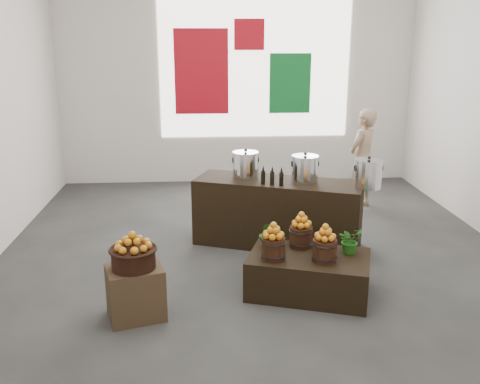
{
  "coord_description": "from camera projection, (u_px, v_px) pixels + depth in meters",
  "views": [
    {
      "loc": [
        -0.59,
        -5.69,
        2.46
      ],
      "look_at": [
        -0.22,
        -0.4,
        0.92
      ],
      "focal_mm": 40.0,
      "sensor_mm": 36.0,
      "label": 1
    }
  ],
  "objects": [
    {
      "name": "apples_in_bucket_front_right",
      "position": [
        325.0,
        232.0,
        5.03
      ],
      "size": [
        0.17,
        0.17,
        0.16
      ],
      "primitive_type": null,
      "color": "#A11205",
      "rests_on": "apple_bucket_front_right"
    },
    {
      "name": "apple_bucket_front_left",
      "position": [
        273.0,
        248.0,
        5.13
      ],
      "size": [
        0.23,
        0.23,
        0.21
      ],
      "primitive_type": "cylinder",
      "color": "#341A0E",
      "rests_on": "display_table"
    },
    {
      "name": "stock_pot_right",
      "position": [
        368.0,
        174.0,
        6.04
      ],
      "size": [
        0.31,
        0.31,
        0.31
      ],
      "primitive_type": "cylinder",
      "color": "silver",
      "rests_on": "counter"
    },
    {
      "name": "back_wall",
      "position": [
        237.0,
        65.0,
        8.97
      ],
      "size": [
        6.0,
        0.04,
        4.0
      ],
      "primitive_type": "cube",
      "color": "silver",
      "rests_on": "ground"
    },
    {
      "name": "display_table",
      "position": [
        309.0,
        275.0,
        5.28
      ],
      "size": [
        1.33,
        1.04,
        0.4
      ],
      "primitive_type": "cube",
      "rotation": [
        0.0,
        0.0,
        -0.32
      ],
      "color": "black",
      "rests_on": "ground"
    },
    {
      "name": "back_opening",
      "position": [
        255.0,
        65.0,
        8.97
      ],
      "size": [
        3.2,
        0.02,
        2.4
      ],
      "primitive_type": "cube",
      "color": "white",
      "rests_on": "back_wall"
    },
    {
      "name": "deco_red_upper",
      "position": [
        249.0,
        34.0,
        8.81
      ],
      "size": [
        0.5,
        0.04,
        0.5
      ],
      "primitive_type": "cube",
      "color": "#AD0D19",
      "rests_on": "back_wall"
    },
    {
      "name": "counter",
      "position": [
        278.0,
        213.0,
        6.48
      ],
      "size": [
        2.08,
        1.3,
        0.81
      ],
      "primitive_type": "cube",
      "rotation": [
        0.0,
        0.0,
        -0.36
      ],
      "color": "black",
      "rests_on": "ground"
    },
    {
      "name": "deco_red_left",
      "position": [
        201.0,
        72.0,
        8.93
      ],
      "size": [
        0.9,
        0.04,
        1.4
      ],
      "primitive_type": "cube",
      "color": "#AD0D19",
      "rests_on": "back_wall"
    },
    {
      "name": "apple_bucket_rear",
      "position": [
        301.0,
        237.0,
        5.42
      ],
      "size": [
        0.23,
        0.23,
        0.21
      ],
      "primitive_type": "cylinder",
      "color": "#341A0E",
      "rests_on": "display_table"
    },
    {
      "name": "deco_green_right",
      "position": [
        290.0,
        83.0,
        9.08
      ],
      "size": [
        0.7,
        0.04,
        1.0
      ],
      "primitive_type": "cube",
      "color": "#106726",
      "rests_on": "back_wall"
    },
    {
      "name": "apples_in_bucket_rear",
      "position": [
        301.0,
        220.0,
        5.37
      ],
      "size": [
        0.17,
        0.17,
        0.16
      ],
      "primitive_type": null,
      "color": "#A11205",
      "rests_on": "apple_bucket_rear"
    },
    {
      "name": "oil_cruets",
      "position": [
        275.0,
        176.0,
        6.15
      ],
      "size": [
        0.22,
        0.13,
        0.23
      ],
      "primitive_type": null,
      "rotation": [
        0.0,
        0.0,
        -0.36
      ],
      "color": "black",
      "rests_on": "counter"
    },
    {
      "name": "wicker_basket",
      "position": [
        134.0,
        259.0,
        4.73
      ],
      "size": [
        0.39,
        0.39,
        0.18
      ],
      "primitive_type": "cylinder",
      "color": "black",
      "rests_on": "crate"
    },
    {
      "name": "apples_in_bucket_front_left",
      "position": [
        274.0,
        230.0,
        5.07
      ],
      "size": [
        0.17,
        0.17,
        0.16
      ],
      "primitive_type": null,
      "color": "#A11205",
      "rests_on": "apple_bucket_front_left"
    },
    {
      "name": "shopper",
      "position": [
        362.0,
        159.0,
        7.82
      ],
      "size": [
        0.63,
        0.63,
        1.48
      ],
      "primitive_type": "imported",
      "rotation": [
        0.0,
        0.0,
        3.91
      ],
      "color": "tan",
      "rests_on": "ground"
    },
    {
      "name": "herb_garnish_left",
      "position": [
        266.0,
        234.0,
        5.45
      ],
      "size": [
        0.16,
        0.14,
        0.25
      ],
      "primitive_type": "imported",
      "rotation": [
        0.0,
        0.0,
        -0.19
      ],
      "color": "#1B5912",
      "rests_on": "display_table"
    },
    {
      "name": "stock_pot_left",
      "position": [
        246.0,
        166.0,
        6.44
      ],
      "size": [
        0.31,
        0.31,
        0.31
      ],
      "primitive_type": "cylinder",
      "color": "silver",
      "rests_on": "counter"
    },
    {
      "name": "apple_bucket_front_right",
      "position": [
        324.0,
        250.0,
        5.08
      ],
      "size": [
        0.23,
        0.23,
        0.21
      ],
      "primitive_type": "cylinder",
      "color": "#341A0E",
      "rests_on": "display_table"
    },
    {
      "name": "herb_garnish_right",
      "position": [
        350.0,
        240.0,
        5.26
      ],
      "size": [
        0.31,
        0.29,
        0.27
      ],
      "primitive_type": "imported",
      "rotation": [
        0.0,
        0.0,
        0.41
      ],
      "color": "#1B5912",
      "rests_on": "display_table"
    },
    {
      "name": "crate",
      "position": [
        136.0,
        292.0,
        4.82
      ],
      "size": [
        0.58,
        0.52,
        0.49
      ],
      "primitive_type": "cube",
      "rotation": [
        0.0,
        0.0,
        0.29
      ],
      "color": "#503725",
      "rests_on": "ground"
    },
    {
      "name": "stock_pot_center",
      "position": [
        305.0,
        170.0,
        6.24
      ],
      "size": [
        0.31,
        0.31,
        0.31
      ],
      "primitive_type": "cylinder",
      "color": "silver",
      "rests_on": "counter"
    },
    {
      "name": "apples_in_basket",
      "position": [
        132.0,
        241.0,
        4.68
      ],
      "size": [
        0.3,
        0.3,
        0.16
      ],
      "primitive_type": null,
      "color": "#A11205",
      "rests_on": "wicker_basket"
    },
    {
      "name": "ground",
      "position": [
        257.0,
        258.0,
        6.17
      ],
      "size": [
        7.0,
        7.0,
        0.0
      ],
      "primitive_type": "plane",
      "color": "#3E3E3B",
      "rests_on": "ground"
    }
  ]
}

